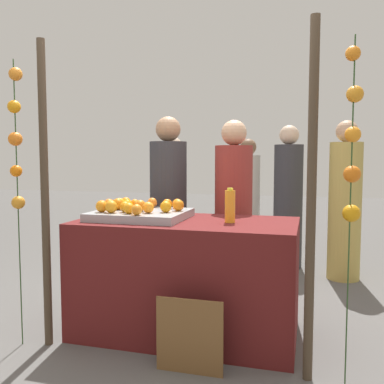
% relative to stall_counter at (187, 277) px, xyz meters
% --- Properties ---
extents(ground_plane, '(24.00, 24.00, 0.00)m').
position_rel_stall_counter_xyz_m(ground_plane, '(0.00, 0.00, -0.43)').
color(ground_plane, '#565451').
extents(stall_counter, '(1.62, 0.84, 0.86)m').
position_rel_stall_counter_xyz_m(stall_counter, '(0.00, 0.00, 0.00)').
color(stall_counter, '#5B1919').
rests_on(stall_counter, ground_plane).
extents(orange_tray, '(0.69, 0.59, 0.06)m').
position_rel_stall_counter_xyz_m(orange_tray, '(-0.36, -0.01, 0.46)').
color(orange_tray, '#9EA0A5').
rests_on(orange_tray, stall_counter).
extents(orange_0, '(0.08, 0.08, 0.08)m').
position_rel_stall_counter_xyz_m(orange_0, '(-0.14, 0.20, 0.53)').
color(orange_0, orange).
rests_on(orange_0, orange_tray).
extents(orange_1, '(0.09, 0.09, 0.09)m').
position_rel_stall_counter_xyz_m(orange_1, '(-0.52, -0.18, 0.54)').
color(orange_1, orange).
rests_on(orange_1, orange_tray).
extents(orange_2, '(0.09, 0.09, 0.09)m').
position_rel_stall_counter_xyz_m(orange_2, '(-0.14, -0.05, 0.53)').
color(orange_2, orange).
rests_on(orange_2, orange_tray).
extents(orange_3, '(0.09, 0.09, 0.09)m').
position_rel_stall_counter_xyz_m(orange_3, '(-0.08, 0.06, 0.53)').
color(orange_3, orange).
rests_on(orange_3, orange_tray).
extents(orange_4, '(0.08, 0.08, 0.08)m').
position_rel_stall_counter_xyz_m(orange_4, '(-0.38, -0.19, 0.53)').
color(orange_4, orange).
rests_on(orange_4, orange_tray).
extents(orange_5, '(0.09, 0.09, 0.09)m').
position_rel_stall_counter_xyz_m(orange_5, '(-0.35, -0.05, 0.53)').
color(orange_5, orange).
rests_on(orange_5, orange_tray).
extents(orange_6, '(0.08, 0.08, 0.08)m').
position_rel_stall_counter_xyz_m(orange_6, '(-0.48, 0.01, 0.53)').
color(orange_6, orange).
rests_on(orange_6, orange_tray).
extents(orange_7, '(0.09, 0.09, 0.09)m').
position_rel_stall_counter_xyz_m(orange_7, '(-0.61, -0.17, 0.53)').
color(orange_7, orange).
rests_on(orange_7, orange_tray).
extents(orange_8, '(0.08, 0.08, 0.08)m').
position_rel_stall_counter_xyz_m(orange_8, '(-0.29, -0.25, 0.53)').
color(orange_8, orange).
rests_on(orange_8, orange_tray).
extents(orange_9, '(0.08, 0.08, 0.08)m').
position_rel_stall_counter_xyz_m(orange_9, '(-0.65, 0.02, 0.53)').
color(orange_9, orange).
rests_on(orange_9, orange_tray).
extents(orange_10, '(0.08, 0.08, 0.08)m').
position_rel_stall_counter_xyz_m(orange_10, '(-0.36, 0.22, 0.53)').
color(orange_10, orange).
rests_on(orange_10, orange_tray).
extents(orange_11, '(0.07, 0.07, 0.07)m').
position_rel_stall_counter_xyz_m(orange_11, '(-0.46, 0.12, 0.53)').
color(orange_11, orange).
rests_on(orange_11, orange_tray).
extents(orange_12, '(0.08, 0.08, 0.08)m').
position_rel_stall_counter_xyz_m(orange_12, '(-0.57, 0.17, 0.53)').
color(orange_12, orange).
rests_on(orange_12, orange_tray).
extents(orange_13, '(0.09, 0.09, 0.09)m').
position_rel_stall_counter_xyz_m(orange_13, '(-0.56, 0.00, 0.53)').
color(orange_13, orange).
rests_on(orange_13, orange_tray).
extents(orange_14, '(0.08, 0.08, 0.08)m').
position_rel_stall_counter_xyz_m(orange_14, '(-0.58, 0.09, 0.53)').
color(orange_14, orange).
rests_on(orange_14, orange_tray).
extents(orange_15, '(0.08, 0.08, 0.08)m').
position_rel_stall_counter_xyz_m(orange_15, '(-0.26, -0.12, 0.53)').
color(orange_15, orange).
rests_on(orange_15, orange_tray).
extents(orange_16, '(0.08, 0.08, 0.08)m').
position_rel_stall_counter_xyz_m(orange_16, '(-0.20, 0.15, 0.53)').
color(orange_16, orange).
rests_on(orange_16, orange_tray).
extents(orange_17, '(0.08, 0.08, 0.08)m').
position_rel_stall_counter_xyz_m(orange_17, '(-0.44, -0.12, 0.53)').
color(orange_17, orange).
rests_on(orange_17, orange_tray).
extents(juice_bottle, '(0.07, 0.07, 0.25)m').
position_rel_stall_counter_xyz_m(juice_bottle, '(0.33, -0.02, 0.55)').
color(juice_bottle, orange).
rests_on(juice_bottle, stall_counter).
extents(chalkboard_sign, '(0.42, 0.03, 0.48)m').
position_rel_stall_counter_xyz_m(chalkboard_sign, '(0.19, -0.58, -0.20)').
color(chalkboard_sign, brown).
rests_on(chalkboard_sign, ground_plane).
extents(vendor_left, '(0.34, 0.34, 1.70)m').
position_rel_stall_counter_xyz_m(vendor_left, '(-0.38, 0.71, 0.36)').
color(vendor_left, '#333338').
rests_on(vendor_left, ground_plane).
extents(vendor_right, '(0.33, 0.33, 1.65)m').
position_rel_stall_counter_xyz_m(vendor_right, '(0.23, 0.69, 0.34)').
color(vendor_right, maroon).
rests_on(vendor_right, ground_plane).
extents(crowd_person_0, '(0.32, 0.32, 1.59)m').
position_rel_stall_counter_xyz_m(crowd_person_0, '(-0.80, 2.14, 0.31)').
color(crowd_person_0, '#333338').
rests_on(crowd_person_0, ground_plane).
extents(crowd_person_1, '(0.31, 0.31, 1.57)m').
position_rel_stall_counter_xyz_m(crowd_person_1, '(0.10, 2.45, 0.30)').
color(crowd_person_1, beige).
rests_on(crowd_person_1, ground_plane).
extents(crowd_person_2, '(0.35, 0.35, 1.72)m').
position_rel_stall_counter_xyz_m(crowd_person_2, '(1.25, 1.84, 0.37)').
color(crowd_person_2, tan).
rests_on(crowd_person_2, ground_plane).
extents(crowd_person_3, '(0.34, 0.34, 1.71)m').
position_rel_stall_counter_xyz_m(crowd_person_3, '(0.63, 2.20, 0.37)').
color(crowd_person_3, '#333338').
rests_on(crowd_person_3, ground_plane).
extents(canopy_post_left, '(0.06, 0.06, 2.13)m').
position_rel_stall_counter_xyz_m(canopy_post_left, '(-0.89, -0.46, 0.63)').
color(canopy_post_left, '#473828').
rests_on(canopy_post_left, ground_plane).
extents(canopy_post_right, '(0.06, 0.06, 2.13)m').
position_rel_stall_counter_xyz_m(canopy_post_right, '(0.89, -0.46, 0.63)').
color(canopy_post_right, '#473828').
rests_on(canopy_post_right, ground_plane).
extents(garland_strand_left, '(0.11, 0.10, 1.99)m').
position_rel_stall_counter_xyz_m(garland_strand_left, '(-1.07, -0.51, 1.01)').
color(garland_strand_left, '#2D4C23').
rests_on(garland_strand_left, ground_plane).
extents(garland_strand_right, '(0.11, 0.10, 1.99)m').
position_rel_stall_counter_xyz_m(garland_strand_right, '(1.10, -0.50, 0.96)').
color(garland_strand_right, '#2D4C23').
rests_on(garland_strand_right, ground_plane).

